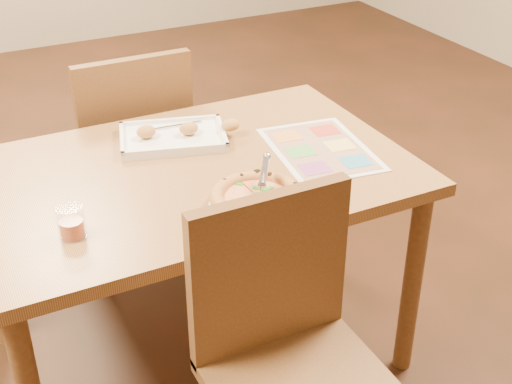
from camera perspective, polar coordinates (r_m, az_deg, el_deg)
name	(u,v)px	position (r m, az deg, el deg)	size (l,w,h in m)	color
dining_table	(191,194)	(2.17, -5.21, -0.14)	(1.30, 0.85, 0.72)	#A46C41
chair_near	(286,330)	(1.76, 2.42, -11.00)	(0.42, 0.42, 0.47)	brown
chair_far	(131,136)	(2.70, -9.95, 4.40)	(0.42, 0.42, 0.47)	brown
plate	(256,206)	(1.92, 0.00, -1.11)	(0.25, 0.25, 0.01)	white
pizza	(257,198)	(1.92, 0.11, -0.47)	(0.26, 0.26, 0.04)	#D28F47
pizza_cutter	(264,175)	(1.92, 0.63, 1.36)	(0.09, 0.12, 0.08)	silver
appetizer_tray	(176,136)	(2.29, -6.40, 4.44)	(0.40, 0.31, 0.06)	white
glass_tumbler	(71,224)	(1.84, -14.56, -2.47)	(0.07, 0.07, 0.09)	#8A2E0A
menu	(320,149)	(2.23, 5.16, 3.45)	(0.29, 0.40, 0.01)	silver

